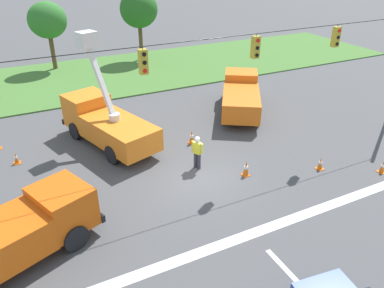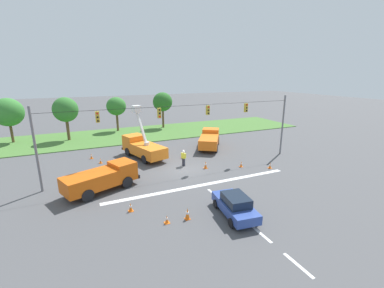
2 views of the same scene
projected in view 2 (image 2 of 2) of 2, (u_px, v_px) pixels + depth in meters
ground_plane at (184, 169)px, 26.91m from camera, size 200.00×200.00×0.00m
grass_verge at (143, 133)px, 42.73m from camera, size 56.00×12.00×0.10m
lane_markings at (211, 191)px, 21.68m from camera, size 17.60×15.25×0.01m
signal_gantry at (183, 126)px, 25.69m from camera, size 26.20×0.33×7.20m
tree_far_west at (8, 112)px, 35.90m from camera, size 4.08×3.59×6.42m
tree_west at (65, 110)px, 37.21m from camera, size 3.53×3.21×6.42m
tree_centre at (116, 106)px, 43.59m from camera, size 3.26×2.91×5.87m
tree_east at (163, 102)px, 46.21m from camera, size 3.52×3.17×6.47m
utility_truck_bucket_lift at (142, 146)px, 30.29m from camera, size 4.21×7.09×6.08m
utility_truck_support_near at (210, 139)px, 34.44m from camera, size 5.42×6.66×2.19m
utility_truck_support_far at (102, 178)px, 21.65m from camera, size 6.57×4.35×2.08m
sedan_blue at (235, 205)px, 17.83m from camera, size 2.32×4.49×1.56m
road_worker at (184, 157)px, 27.53m from camera, size 0.41×0.58×1.77m
traffic_cone_foreground_left at (167, 219)px, 17.02m from camera, size 0.36×0.36×0.58m
traffic_cone_foreground_right at (91, 156)px, 30.06m from camera, size 0.36×0.36×0.61m
traffic_cone_mid_left at (183, 155)px, 30.27m from camera, size 0.36×0.36×0.80m
traffic_cone_mid_right at (187, 214)px, 17.45m from camera, size 0.36×0.36×0.83m
traffic_cone_near_bucket at (206, 165)px, 26.94m from camera, size 0.36×0.36×0.78m
traffic_cone_lane_edge_a at (100, 161)px, 28.49m from camera, size 0.36×0.36×0.62m
traffic_cone_lane_edge_b at (131, 207)px, 18.49m from camera, size 0.36×0.36×0.67m
traffic_cone_far_left at (241, 164)px, 27.38m from camera, size 0.36×0.36×0.65m
traffic_cone_far_right at (270, 165)px, 26.98m from camera, size 0.36×0.36×0.64m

